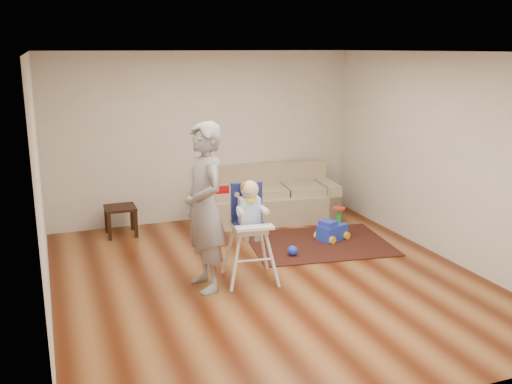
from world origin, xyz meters
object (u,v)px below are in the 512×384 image
object	(u,v)px
high_chair	(250,233)
adult	(205,208)
toy_ball	(293,251)
side_table	(121,221)
sofa	(266,194)
ride_on_toy	(332,224)

from	to	relation	value
high_chair	adult	distance (m)	0.67
adult	toy_ball	bearing A→B (deg)	106.68
side_table	adult	world-z (taller)	adult
sofa	toy_ball	size ratio (longest dim) A/B	16.94
ride_on_toy	sofa	bearing A→B (deg)	91.51
ride_on_toy	adult	world-z (taller)	adult
high_chair	side_table	bearing A→B (deg)	125.49
side_table	ride_on_toy	bearing A→B (deg)	-24.92
sofa	side_table	world-z (taller)	sofa
high_chair	sofa	bearing A→B (deg)	71.29
ride_on_toy	high_chair	xyz separation A→B (m)	(-1.63, -0.96, 0.36)
toy_ball	side_table	bearing A→B (deg)	139.33
high_chair	adult	world-z (taller)	adult
ride_on_toy	toy_ball	xyz separation A→B (m)	(-0.82, -0.42, -0.16)
toy_ball	high_chair	xyz separation A→B (m)	(-0.81, -0.54, 0.52)
side_table	adult	xyz separation A→B (m)	(0.67, -2.32, 0.76)
toy_ball	adult	world-z (taller)	adult
sofa	side_table	distance (m)	2.33
toy_ball	high_chair	distance (m)	1.10
ride_on_toy	toy_ball	bearing A→B (deg)	-174.04
side_table	toy_ball	world-z (taller)	side_table
sofa	adult	size ratio (longest dim) A/B	1.21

